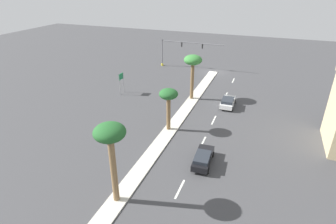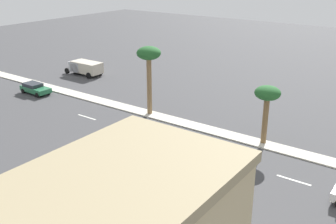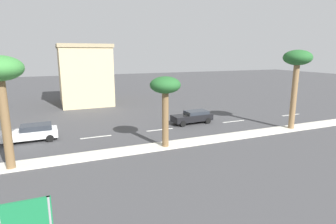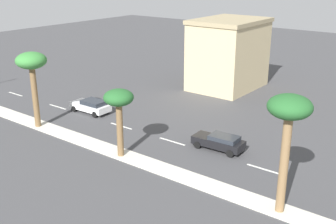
{
  "view_description": "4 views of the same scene",
  "coord_description": "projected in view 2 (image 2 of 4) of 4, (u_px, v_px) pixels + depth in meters",
  "views": [
    {
      "loc": [
        -10.97,
        56.53,
        18.16
      ],
      "look_at": [
        -0.36,
        28.53,
        3.53
      ],
      "focal_mm": 29.39,
      "sensor_mm": 36.0,
      "label": 1
    },
    {
      "loc": [
        -33.32,
        13.81,
        16.37
      ],
      "look_at": [
        -3.84,
        35.06,
        2.66
      ],
      "focal_mm": 42.57,
      "sensor_mm": 36.0,
      "label": 2
    },
    {
      "loc": [
        20.04,
        18.66,
        7.55
      ],
      "look_at": [
        -3.54,
        28.55,
        2.05
      ],
      "focal_mm": 29.47,
      "sensor_mm": 36.0,
      "label": 3
    },
    {
      "loc": [
        22.67,
        48.83,
        14.83
      ],
      "look_at": [
        -2.76,
        29.32,
        3.62
      ],
      "focal_mm": 44.47,
      "sensor_mm": 36.0,
      "label": 4
    }
  ],
  "objects": [
    {
      "name": "palm_tree_front",
      "position": [
        149.0,
        58.0,
        43.43
      ],
      "size": [
        2.67,
        2.67,
        7.73
      ],
      "color": "olive",
      "rests_on": "median_curb"
    },
    {
      "name": "lane_stripe_near",
      "position": [
        87.0,
        117.0,
        44.83
      ],
      "size": [
        0.2,
        2.8,
        0.01
      ],
      "primitive_type": "cube",
      "color": "silver",
      "rests_on": "ground"
    },
    {
      "name": "lane_stripe_front",
      "position": [
        294.0,
        180.0,
        31.85
      ],
      "size": [
        0.2,
        2.8,
        0.01
      ],
      "primitive_type": "cube",
      "color": "silver",
      "rests_on": "ground"
    },
    {
      "name": "palm_tree_center",
      "position": [
        267.0,
        97.0,
        36.66
      ],
      "size": [
        2.41,
        2.41,
        5.65
      ],
      "color": "brown",
      "rests_on": "median_curb"
    },
    {
      "name": "lane_stripe_trailing",
      "position": [
        146.0,
        135.0,
        40.15
      ],
      "size": [
        0.2,
        2.8,
        0.01
      ],
      "primitive_type": "cube",
      "color": "silver",
      "rests_on": "ground"
    },
    {
      "name": "box_truck",
      "position": [
        84.0,
        67.0,
        61.39
      ],
      "size": [
        2.64,
        6.16,
        2.08
      ],
      "color": "silver",
      "rests_on": "ground"
    },
    {
      "name": "sedan_black_far",
      "position": [
        178.0,
        144.0,
        36.55
      ],
      "size": [
        2.04,
        4.52,
        1.38
      ],
      "color": "black",
      "rests_on": "ground"
    },
    {
      "name": "median_curb",
      "position": [
        118.0,
        106.0,
        48.27
      ],
      "size": [
        1.8,
        90.57,
        0.12
      ],
      "primitive_type": "cube",
      "color": "beige",
      "rests_on": "ground"
    },
    {
      "name": "sedan_green_leading",
      "position": [
        35.0,
        88.0,
        52.68
      ],
      "size": [
        2.08,
        4.41,
        1.36
      ],
      "color": "#287047",
      "rests_on": "ground"
    },
    {
      "name": "lane_stripe_leading",
      "position": [
        224.0,
        159.0,
        35.29
      ],
      "size": [
        0.2,
        2.8,
        0.01
      ],
      "primitive_type": "cube",
      "color": "silver",
      "rests_on": "ground"
    },
    {
      "name": "ground_plane",
      "position": [
        188.0,
        125.0,
        42.78
      ],
      "size": [
        160.0,
        160.0,
        0.0
      ],
      "primitive_type": "plane",
      "color": "#424244"
    }
  ]
}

